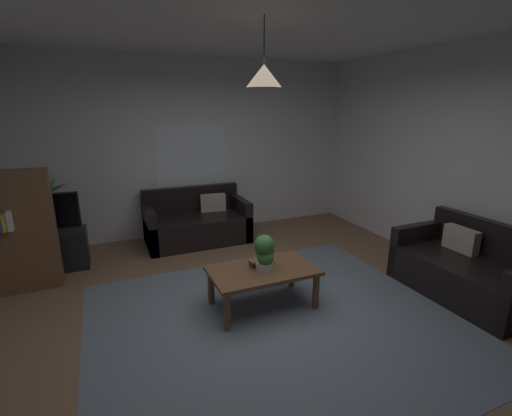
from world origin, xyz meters
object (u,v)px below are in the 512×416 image
Objects in this scene: tv at (44,214)px; pendant_lamp at (264,76)px; bookshelf_corner at (20,232)px; remote_on_table_0 at (266,262)px; coffee_table at (263,275)px; book_on_table_2 at (256,261)px; book_on_table_1 at (256,263)px; potted_plant_on_table at (265,251)px; couch_right_side at (467,272)px; tv_stand at (50,251)px; couch_under_window at (197,224)px; potted_palm_corner at (44,217)px; book_on_table_0 at (256,265)px.

tv is 3.27m from pendant_lamp.
remote_on_table_0 is at bearing -28.53° from bookshelf_corner.
book_on_table_2 is at bearing 111.67° from coffee_table.
potted_plant_on_table is (0.05, -0.11, 0.16)m from book_on_table_1.
couch_right_side is 9.85× the size of book_on_table_2.
pendant_lamp is at bearing -68.42° from book_on_table_1.
book_on_table_2 reaches higher than remote_on_table_0.
remote_on_table_0 is 0.42× the size of potted_plant_on_table.
tv_stand is (-2.12, 1.83, -0.22)m from book_on_table_1.
remote_on_table_0 is at bearing -38.99° from tv_stand.
pendant_lamp is at bearing -68.33° from book_on_table_2.
remote_on_table_0 is 1.88m from pendant_lamp.
remote_on_table_0 is at bearing 50.33° from coffee_table.
remote_on_table_0 is (0.12, 0.02, -0.03)m from book_on_table_1.
potted_plant_on_table is (-0.08, -0.12, 0.19)m from remote_on_table_0.
couch_right_side is 3.89× the size of potted_plant_on_table.
couch_under_window is 2.20m from coffee_table.
potted_palm_corner is 0.91× the size of bookshelf_corner.
coffee_table is 6.88× the size of remote_on_table_0.
couch_under_window reaches higher than remote_on_table_0.
potted_palm_corner is (-2.19, 2.25, 0.11)m from book_on_table_2.
coffee_table is 1.33× the size of tv.
book_on_table_1 is 0.02m from book_on_table_2.
bookshelf_corner reaches higher than book_on_table_2.
coffee_table is 0.16m from book_on_table_2.
remote_on_table_0 is 0.19× the size of tv.
book_on_table_0 is 0.16× the size of tv_stand.
remote_on_table_0 is 0.11× the size of bookshelf_corner.
couch_under_window is 2.11m from potted_palm_corner.
book_on_table_0 is at bearing -108.72° from couch_right_side.
couch_right_side is at bearing -16.65° from potted_plant_on_table.
book_on_table_0 is 0.13m from remote_on_table_0.
pendant_lamp is (2.34, -1.43, 1.61)m from bookshelf_corner.
couch_under_window is at bearing 8.27° from tv.
remote_on_table_0 is 0.24m from potted_plant_on_table.
book_on_table_0 is 2.81m from tv_stand.
tv is 0.51m from bookshelf_corner.
book_on_table_2 is 0.17× the size of tv_stand.
couch_under_window is 4.11× the size of potted_plant_on_table.
tv reaches higher than coffee_table.
couch_right_side is 9.20× the size of remote_on_table_0.
potted_palm_corner reaches higher than book_on_table_2.
potted_palm_corner is (-2.31, 2.24, 0.16)m from remote_on_table_0.
book_on_table_2 reaches higher than tv_stand.
tv_stand is at bearing -80.99° from potted_palm_corner.
tv_stand is 0.51m from tv.
couch_under_window is 12.48× the size of book_on_table_1.
couch_under_window is 1.11× the size of bookshelf_corner.
couch_under_window is at bearing 92.95° from book_on_table_2.
book_on_table_2 is at bearing -15.53° from book_on_table_0.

